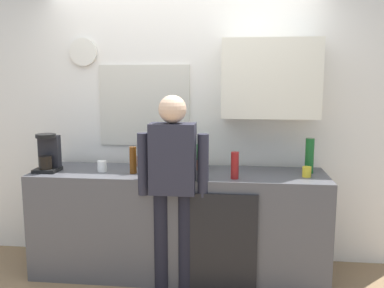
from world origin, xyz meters
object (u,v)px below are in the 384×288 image
object	(u,v)px
bottle_amber_beer	(133,160)
person_at_sink	(173,177)
cup_yellow_cup	(307,172)
cup_terracotta_mug	(141,161)
bottle_red_vinegar	(235,165)
bottle_clear_soda	(177,154)
potted_plant	(200,155)
coffee_maker	(48,154)
cup_white_mug	(102,166)
bottle_green_wine	(310,156)

from	to	relation	value
bottle_amber_beer	person_at_sink	distance (m)	0.44
cup_yellow_cup	cup_terracotta_mug	world-z (taller)	cup_terracotta_mug
bottle_red_vinegar	bottle_clear_soda	distance (m)	0.59
person_at_sink	potted_plant	bearing A→B (deg)	65.66
bottle_amber_beer	cup_yellow_cup	distance (m)	1.45
bottle_clear_soda	potted_plant	bearing A→B (deg)	5.04
cup_yellow_cup	person_at_sink	distance (m)	1.10
coffee_maker	bottle_red_vinegar	world-z (taller)	coffee_maker
person_at_sink	coffee_maker	bearing A→B (deg)	167.17
bottle_red_vinegar	cup_white_mug	bearing A→B (deg)	173.44
bottle_green_wine	potted_plant	size ratio (longest dim) A/B	1.30
cup_white_mug	potted_plant	bearing A→B (deg)	12.41
coffee_maker	cup_yellow_cup	bearing A→B (deg)	0.41
bottle_red_vinegar	potted_plant	size ratio (longest dim) A/B	0.96
bottle_red_vinegar	person_at_sink	bearing A→B (deg)	-167.71
bottle_green_wine	cup_yellow_cup	size ratio (longest dim) A/B	3.53
cup_white_mug	bottle_clear_soda	bearing A→B (deg)	14.61
cup_yellow_cup	potted_plant	xyz separation A→B (m)	(-0.90, 0.19, 0.09)
coffee_maker	cup_white_mug	distance (m)	0.49
potted_plant	cup_yellow_cup	bearing A→B (deg)	-11.78
bottle_red_vinegar	cup_yellow_cup	xyz separation A→B (m)	(0.59, 0.13, -0.07)
cup_white_mug	coffee_maker	bearing A→B (deg)	-177.56
person_at_sink	bottle_red_vinegar	bearing A→B (deg)	10.30
cup_white_mug	cup_yellow_cup	distance (m)	1.74
bottle_green_wine	coffee_maker	bearing A→B (deg)	-175.68
bottle_red_vinegar	cup_yellow_cup	world-z (taller)	bottle_red_vinegar
person_at_sink	bottle_clear_soda	bearing A→B (deg)	91.27
bottle_red_vinegar	potted_plant	bearing A→B (deg)	134.84
bottle_amber_beer	cup_yellow_cup	world-z (taller)	bottle_amber_beer
bottle_clear_soda	cup_yellow_cup	size ratio (longest dim) A/B	3.29
bottle_green_wine	bottle_red_vinegar	size ratio (longest dim) A/B	1.36
bottle_green_wine	cup_terracotta_mug	bearing A→B (deg)	174.84
bottle_clear_soda	bottle_red_vinegar	bearing A→B (deg)	-30.30
bottle_clear_soda	potted_plant	world-z (taller)	bottle_clear_soda
bottle_green_wine	bottle_amber_beer	bearing A→B (deg)	-172.92
bottle_clear_soda	cup_white_mug	distance (m)	0.67
bottle_red_vinegar	person_at_sink	distance (m)	0.51
bottle_red_vinegar	person_at_sink	xyz separation A→B (m)	(-0.49, -0.11, -0.09)
bottle_green_wine	person_at_sink	distance (m)	1.19
coffee_maker	bottle_green_wine	size ratio (longest dim) A/B	1.10
cup_white_mug	cup_terracotta_mug	size ratio (longest dim) A/B	1.03
bottle_clear_soda	cup_white_mug	xyz separation A→B (m)	(-0.64, -0.17, -0.09)
cup_white_mug	potted_plant	world-z (taller)	potted_plant
cup_terracotta_mug	cup_yellow_cup	bearing A→B (deg)	-11.26
person_at_sink	cup_terracotta_mug	bearing A→B (deg)	124.15
cup_yellow_cup	bottle_amber_beer	bearing A→B (deg)	-178.78
bottle_clear_soda	cup_white_mug	bearing A→B (deg)	-165.39
bottle_amber_beer	cup_white_mug	xyz separation A→B (m)	(-0.29, 0.04, -0.07)
cup_yellow_cup	person_at_sink	xyz separation A→B (m)	(-1.08, -0.23, -0.02)
bottle_green_wine	bottle_red_vinegar	xyz separation A→B (m)	(-0.63, -0.28, -0.04)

